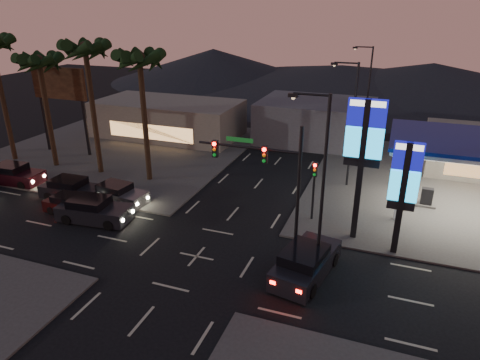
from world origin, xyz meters
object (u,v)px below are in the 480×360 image
at_px(car_lane_b_front, 118,194).
at_px(car_lane_b_mid, 72,190).
at_px(pylon_sign_tall, 364,143).
at_px(car_lane_b_rear, 14,175).
at_px(car_lane_a_front, 94,210).
at_px(pylon_sign_short, 404,182).
at_px(suv_station, 306,263).
at_px(car_lane_a_mid, 72,205).
at_px(traffic_signal_mast, 269,171).

relative_size(car_lane_b_front, car_lane_b_mid, 0.94).
xyz_separation_m(pylon_sign_tall, car_lane_b_mid, (-21.08, -1.34, -5.64)).
bearing_deg(car_lane_b_rear, car_lane_a_front, -17.12).
height_order(pylon_sign_short, car_lane_b_front, pylon_sign_short).
height_order(pylon_sign_short, suv_station, pylon_sign_short).
bearing_deg(suv_station, car_lane_a_mid, 174.12).
bearing_deg(car_lane_a_mid, pylon_sign_tall, 9.91).
distance_m(car_lane_b_mid, car_lane_b_rear, 6.81).
relative_size(pylon_sign_tall, traffic_signal_mast, 1.12).
xyz_separation_m(traffic_signal_mast, car_lane_a_mid, (-14.60, 0.13, -4.58)).
bearing_deg(car_lane_a_front, car_lane_a_mid, 169.62).
xyz_separation_m(car_lane_b_mid, car_lane_b_rear, (-6.75, 0.85, 0.00)).
relative_size(car_lane_b_mid, suv_station, 0.90).
distance_m(pylon_sign_tall, traffic_signal_mast, 6.02).
height_order(car_lane_a_mid, car_lane_b_front, car_lane_b_front).
xyz_separation_m(traffic_signal_mast, car_lane_b_rear, (-23.09, 3.02, -4.47)).
bearing_deg(car_lane_a_mid, car_lane_b_front, 52.63).
xyz_separation_m(pylon_sign_short, traffic_signal_mast, (-7.24, -2.51, 0.57)).
distance_m(pylon_sign_short, car_lane_b_mid, 23.90).
distance_m(car_lane_b_front, suv_station, 15.94).
bearing_deg(traffic_signal_mast, car_lane_b_rear, 172.54).
bearing_deg(car_lane_b_rear, pylon_sign_short, -0.96).
xyz_separation_m(pylon_sign_short, car_lane_a_mid, (-21.84, -2.38, -4.01)).
xyz_separation_m(car_lane_a_mid, suv_station, (17.33, -1.78, 0.18)).
height_order(pylon_sign_tall, suv_station, pylon_sign_tall).
relative_size(car_lane_b_front, suv_station, 0.85).
xyz_separation_m(pylon_sign_tall, suv_station, (-2.02, -5.16, -5.57)).
bearing_deg(pylon_sign_short, car_lane_a_mid, -173.78).
bearing_deg(pylon_sign_short, suv_station, -137.33).
distance_m(pylon_sign_short, suv_station, 7.24).
bearing_deg(pylon_sign_tall, suv_station, -111.33).
distance_m(pylon_sign_short, car_lane_b_rear, 30.59).
distance_m(pylon_sign_tall, pylon_sign_short, 3.20).
relative_size(car_lane_b_rear, suv_station, 0.91).
relative_size(traffic_signal_mast, car_lane_b_rear, 1.56).
bearing_deg(pylon_sign_tall, car_lane_a_mid, -170.09).
bearing_deg(car_lane_a_mid, pylon_sign_short, 6.22).
height_order(pylon_sign_tall, car_lane_b_mid, pylon_sign_tall).
bearing_deg(car_lane_b_front, pylon_sign_tall, 2.44).
xyz_separation_m(traffic_signal_mast, car_lane_a_front, (-12.40, -0.27, -4.45)).
bearing_deg(suv_station, car_lane_a_front, 174.79).
xyz_separation_m(car_lane_a_mid, car_lane_b_rear, (-8.49, 2.89, 0.11)).
height_order(car_lane_b_front, car_lane_b_mid, car_lane_b_mid).
distance_m(car_lane_b_front, car_lane_b_mid, 3.81).
bearing_deg(car_lane_b_rear, car_lane_b_front, -1.35).
bearing_deg(car_lane_b_front, suv_station, -16.12).
height_order(pylon_sign_short, car_lane_a_mid, pylon_sign_short).
height_order(pylon_sign_short, car_lane_a_front, pylon_sign_short).
height_order(pylon_sign_tall, car_lane_a_mid, pylon_sign_tall).
bearing_deg(car_lane_b_rear, suv_station, -10.26).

